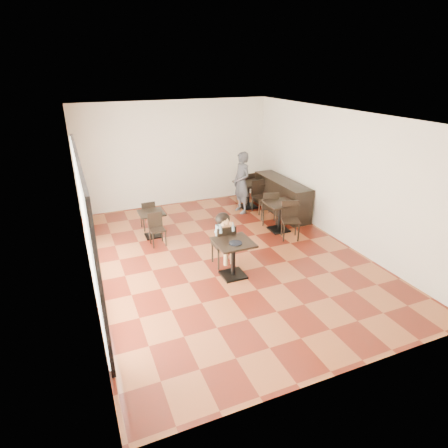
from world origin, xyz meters
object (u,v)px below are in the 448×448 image
child_chair (223,245)px  child_table (233,259)px  cafe_table_left (152,224)px  chair_left_a (148,215)px  chair_left_b (157,230)px  cafe_table_back (248,195)px  chair_back_b (261,197)px  chair_mid_a (269,207)px  chair_mid_b (291,221)px  child (223,239)px  chair_back_a (245,187)px  adult_patron (242,183)px  cafe_table_mid (279,217)px

child_chair → child_table: bearing=90.0°
cafe_table_left → chair_left_a: 0.55m
child_chair → chair_left_b: (-1.11, 1.54, -0.08)m
cafe_table_back → chair_back_b: 0.58m
chair_mid_a → chair_mid_b: bearing=112.0°
cafe_table_back → chair_left_b: size_ratio=0.99×
chair_left_b → cafe_table_left: bearing=87.8°
child → chair_left_a: (-1.11, 2.64, -0.21)m
cafe_table_back → chair_back_b: (0.16, -0.55, 0.08)m
child → chair_mid_b: bearing=15.8°
chair_left_a → chair_mid_b: bearing=145.4°
child → chair_left_b: bearing=126.0°
cafe_table_back → chair_back_a: chair_back_a is taller
cafe_table_back → chair_mid_b: 2.51m
cafe_table_left → child_chair: bearing=-61.9°
adult_patron → cafe_table_back: 0.70m
cafe_table_mid → chair_back_b: bearing=82.2°
child_table → cafe_table_back: bearing=59.7°
child_table → chair_mid_b: size_ratio=0.84×
child_table → child: size_ratio=0.66×
chair_left_a → chair_back_b: chair_back_b is taller
chair_left_a → chair_mid_a: bearing=161.5°
child_chair → chair_left_a: (-1.11, 2.64, -0.08)m
chair_back_b → cafe_table_mid: bearing=-104.8°
chair_mid_a → chair_back_b: same height
adult_patron → chair_mid_a: size_ratio=1.90×
cafe_table_left → cafe_table_mid: bearing=-16.3°
adult_patron → chair_left_a: 2.93m
adult_patron → chair_mid_b: adult_patron is taller
child_table → chair_mid_a: 3.08m
chair_left_a → chair_back_a: 3.57m
chair_mid_a → chair_back_a: (0.19, 1.96, -0.00)m
child → child_chair: bearing=0.0°
child_table → cafe_table_left: size_ratio=1.20×
cafe_table_left → chair_back_b: size_ratio=0.70×
cafe_table_back → chair_back_b: bearing=-73.5°
cafe_table_back → chair_back_a: 0.58m
child_table → cafe_table_mid: 2.70m
cafe_table_left → chair_mid_a: 3.25m
child_chair → chair_mid_a: (2.11, 1.69, -0.00)m
cafe_table_back → chair_left_a: size_ratio=0.99×
adult_patron → cafe_table_left: bearing=-83.0°
child → cafe_table_left: child is taller
child → chair_back_b: 3.44m
chair_left_b → chair_back_a: bearing=29.6°
cafe_table_mid → chair_left_a: 3.55m
child → cafe_table_back: 3.78m
chair_left_b → chair_back_b: size_ratio=0.84×
child → adult_patron: bearing=57.8°
child_table → chair_left_a: chair_left_a is taller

